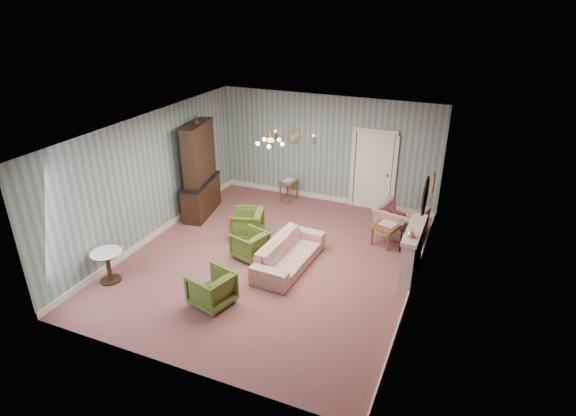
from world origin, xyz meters
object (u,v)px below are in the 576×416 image
at_px(olive_chair_c, 247,222).
at_px(fireplace, 412,254).
at_px(olive_chair_a, 211,287).
at_px(sofa_chintz, 289,249).
at_px(dresser, 199,168).
at_px(olive_chair_b, 250,243).
at_px(pedestal_table, 109,266).
at_px(wingback_chair, 401,217).
at_px(side_table_black, 410,240).
at_px(coffee_table, 389,232).

height_order(olive_chair_c, fireplace, fireplace).
distance_m(olive_chair_a, olive_chair_c, 2.67).
relative_size(sofa_chintz, dresser, 0.81).
height_order(olive_chair_b, sofa_chintz, sofa_chintz).
relative_size(olive_chair_c, pedestal_table, 1.11).
distance_m(olive_chair_a, wingback_chair, 4.89).
xyz_separation_m(olive_chair_b, side_table_black, (3.15, 1.61, -0.05)).
height_order(olive_chair_a, olive_chair_b, olive_chair_a).
bearing_deg(olive_chair_b, olive_chair_a, 20.31).
distance_m(olive_chair_c, fireplace, 3.87).
distance_m(wingback_chair, coffee_table, 0.51).
distance_m(olive_chair_a, side_table_black, 4.54).
bearing_deg(sofa_chintz, fireplace, -75.56).
relative_size(olive_chair_b, fireplace, 0.48).
bearing_deg(fireplace, olive_chair_c, 175.12).
height_order(wingback_chair, fireplace, fireplace).
bearing_deg(dresser, coffee_table, -5.61).
height_order(olive_chair_b, pedestal_table, pedestal_table).
height_order(sofa_chintz, side_table_black, sofa_chintz).
height_order(wingback_chair, coffee_table, wingback_chair).
bearing_deg(pedestal_table, side_table_black, 33.75).
relative_size(olive_chair_a, pedestal_table, 1.08).
bearing_deg(pedestal_table, coffee_table, 38.65).
bearing_deg(coffee_table, fireplace, -62.69).
relative_size(olive_chair_c, sofa_chintz, 0.36).
xyz_separation_m(olive_chair_a, coffee_table, (2.49, 3.68, -0.12)).
bearing_deg(fireplace, side_table_black, 100.54).
xyz_separation_m(olive_chair_a, side_table_black, (3.01, 3.40, -0.07)).
xyz_separation_m(wingback_chair, fireplace, (0.56, -1.83, 0.11)).
bearing_deg(wingback_chair, side_table_black, 130.84).
bearing_deg(side_table_black, dresser, -178.68).
relative_size(olive_chair_c, dresser, 0.29).
bearing_deg(olive_chair_a, olive_chair_b, -161.19).
bearing_deg(pedestal_table, olive_chair_b, 41.96).
bearing_deg(olive_chair_a, fireplace, 139.64).
bearing_deg(pedestal_table, olive_chair_a, 3.56).
relative_size(dresser, fireplace, 1.82).
height_order(olive_chair_c, sofa_chintz, sofa_chintz).
xyz_separation_m(dresser, side_table_black, (5.30, 0.12, -0.98)).
xyz_separation_m(sofa_chintz, fireplace, (2.42, 0.48, 0.18)).
distance_m(olive_chair_c, pedestal_table, 3.20).
bearing_deg(olive_chair_b, dresser, -108.64).
relative_size(olive_chair_a, sofa_chintz, 0.35).
xyz_separation_m(olive_chair_c, wingback_chair, (3.29, 1.50, 0.10)).
relative_size(olive_chair_b, dresser, 0.26).
height_order(olive_chair_a, wingback_chair, wingback_chair).
height_order(wingback_chair, pedestal_table, wingback_chair).
bearing_deg(pedestal_table, wingback_chair, 40.62).
bearing_deg(olive_chair_a, side_table_black, 152.93).
distance_m(olive_chair_a, coffee_table, 4.45).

